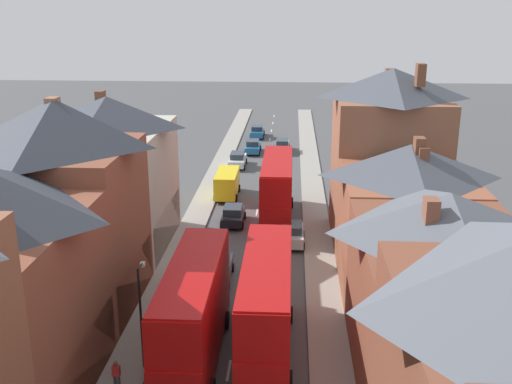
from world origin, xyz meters
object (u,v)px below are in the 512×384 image
Objects in this scene: double_decker_bus_mid_street at (277,189)px; delivery_van at (227,183)px; car_parked_left_b at (233,215)px; car_parked_right_b at (217,269)px; car_parked_right_a at (292,234)px; car_mid_white at (238,159)px; double_decker_bus_far_approaching at (266,306)px; car_near_silver at (282,145)px; street_lamp at (141,310)px; double_decker_bus_lead at (194,311)px; pedestrian_mid_left at (116,375)px; car_near_blue at (253,146)px; car_far_grey at (257,131)px.

delivery_van is at bearing 127.39° from double_decker_bus_mid_street.
car_parked_right_b is (-0.00, -10.84, 0.03)m from car_parked_left_b.
double_decker_bus_mid_street is 2.80× the size of car_parked_right_a.
car_parked_left_b is 0.88× the size of car_mid_white.
double_decker_bus_far_approaching is 45.41m from car_near_silver.
car_near_silver is at bearing 82.13° from car_parked_left_b.
double_decker_bus_lead is at bearing 17.61° from street_lamp.
double_decker_bus_mid_street reaches higher than car_parked_right_a.
car_parked_left_b reaches higher than car_near_silver.
pedestrian_mid_left reaches higher than car_parked_right_a.
delivery_van reaches higher than car_parked_right_a.
pedestrian_mid_left is (-8.11, -18.96, 0.18)m from car_parked_right_a.
double_decker_bus_far_approaching is at bearing -79.66° from delivery_van.
double_decker_bus_far_approaching reaches higher than car_parked_right_b.
double_decker_bus_far_approaching is 2.44× the size of car_near_blue.
street_lamp is at bearing -162.39° from double_decker_bus_lead.
double_decker_bus_mid_street is at bearing 104.06° from car_parked_right_a.
car_near_silver is at bearing 89.98° from double_decker_bus_mid_street.
pedestrian_mid_left is at bearing -137.31° from double_decker_bus_lead.
car_near_silver is at bearing 89.99° from double_decker_bus_far_approaching.
double_decker_bus_lead reaches higher than pedestrian_mid_left.
car_parked_left_b is 2.49× the size of pedestrian_mid_left.
car_parked_right_b is (-4.90, -6.71, -0.02)m from car_parked_right_a.
pedestrian_mid_left is at bearing -97.89° from car_near_silver.
double_decker_bus_mid_street is at bearing 74.30° from pedestrian_mid_left.
delivery_van is 3.23× the size of pedestrian_mid_left.
double_decker_bus_mid_street reaches higher than car_parked_left_b.
car_far_grey is at bearing 90.00° from car_parked_left_b.
double_decker_bus_mid_street is 25.19m from pedestrian_mid_left.
car_far_grey is at bearing 85.34° from car_mid_white.
double_decker_bus_mid_street is 24.51m from car_near_blue.
car_parked_right_a reaches higher than car_near_silver.
car_mid_white is 0.88× the size of delivery_van.
car_parked_right_b is at bearing -87.47° from car_mid_white.
street_lamp is at bearing 70.78° from pedestrian_mid_left.
street_lamp reaches higher than car_parked_left_b.
car_parked_left_b is at bearing 89.97° from double_decker_bus_lead.
car_near_blue is 0.96× the size of car_parked_right_b.
car_parked_right_b is at bearing -85.94° from delivery_van.
car_parked_right_a is 0.96× the size of car_parked_left_b.
double_decker_bus_mid_street is at bearing 90.00° from double_decker_bus_far_approaching.
pedestrian_mid_left is (-6.81, -49.15, 0.23)m from car_near_silver.
double_decker_bus_lead is 21.54m from double_decker_bus_mid_street.
double_decker_bus_lead is at bearing -87.33° from delivery_van.
car_parked_right_a is (1.31, 15.18, -1.96)m from double_decker_bus_far_approaching.
double_decker_bus_lead is 2.37× the size of car_mid_white.
double_decker_bus_mid_street is 2.70× the size of car_parked_left_b.
car_mid_white is 0.83× the size of street_lamp.
car_near_blue is 9.23m from car_far_grey.
car_near_blue is 29.80m from car_parked_right_a.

